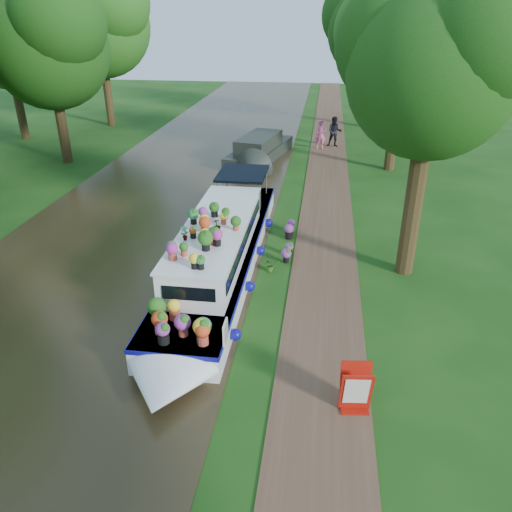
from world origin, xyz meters
The scene contains 15 objects.
ground centered at (0.00, 0.00, 0.00)m, with size 100.00×100.00×0.00m, color #163E0F.
canal_water centered at (-6.00, 0.00, 0.01)m, with size 10.00×100.00×0.02m, color black.
towpath centered at (1.20, 0.00, 0.01)m, with size 2.20×100.00×0.03m, color #4F3524.
plant_boat centered at (-2.25, 1.83, 0.85)m, with size 2.29×13.52×2.31m.
tree_near_overhang centered at (3.79, 3.06, 6.60)m, with size 5.52×5.28×8.99m.
tree_near_mid centered at (4.48, 15.08, 6.44)m, with size 6.90×6.60×9.40m.
tree_near_far centered at (3.98, 26.09, 7.05)m, with size 7.59×7.26×10.30m.
tree_far_c centered at (-13.52, 14.08, 6.52)m, with size 7.13×6.82×9.59m.
tree_far_d centered at (-15.02, 24.10, 7.40)m, with size 8.05×7.70×10.85m.
tree_far_h centered at (-19.02, 19.09, 7.14)m, with size 7.82×7.48×10.49m.
second_boat centered at (-2.75, 15.86, 0.58)m, with size 3.39×7.68×1.42m.
sandwich_board centered at (1.91, -3.70, 0.52)m, with size 0.70×0.60×1.08m.
pedestrian_pink centered at (0.69, 18.93, 0.90)m, with size 0.63×0.42×1.73m, color #D35782.
pedestrian_dark centered at (1.54, 19.61, 0.95)m, with size 0.90×0.70×1.85m, color black.
verge_plant centered at (-0.60, 2.45, 0.22)m, with size 0.40×0.35×0.45m, color #2F621D.
Camera 1 is at (0.92, -12.18, 7.84)m, focal length 35.00 mm.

